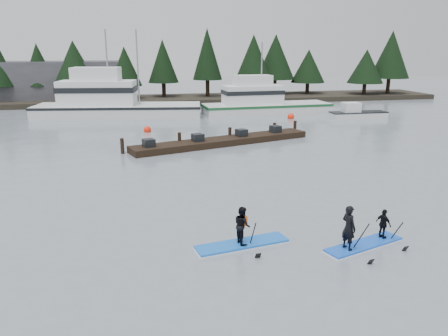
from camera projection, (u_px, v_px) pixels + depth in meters
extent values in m
plane|color=gray|center=(259.00, 243.00, 15.17)|extent=(160.00, 160.00, 0.00)
cube|color=#2D281E|center=(167.00, 100.00, 54.76)|extent=(70.00, 8.00, 0.60)
cube|color=#4C4C51|center=(50.00, 82.00, 53.35)|extent=(18.00, 6.00, 5.00)
cube|color=silver|center=(119.00, 115.00, 43.27)|extent=(16.52, 6.73, 2.14)
cube|color=white|center=(98.00, 93.00, 42.58)|extent=(7.61, 4.22, 2.32)
cylinder|color=gray|center=(108.00, 68.00, 42.00)|extent=(0.14, 0.14, 7.10)
cube|color=silver|center=(267.00, 112.00, 45.23)|extent=(13.23, 4.36, 1.87)
cube|color=white|center=(253.00, 95.00, 44.36)|extent=(6.00, 2.97, 1.87)
cylinder|color=gray|center=(262.00, 73.00, 44.01)|extent=(0.14, 0.14, 6.11)
cube|color=silver|center=(358.00, 115.00, 42.03)|extent=(5.43, 1.63, 0.63)
cube|color=black|center=(223.00, 141.00, 30.67)|extent=(13.27, 5.87, 0.45)
sphere|color=#FF270C|center=(147.00, 132.00, 35.28)|extent=(0.60, 0.60, 0.60)
sphere|color=#FF270C|center=(291.00, 119.00, 41.92)|extent=(0.64, 0.64, 0.64)
cube|color=blue|center=(242.00, 244.00, 14.96)|extent=(3.34, 1.37, 0.12)
imported|color=black|center=(242.00, 225.00, 14.77)|extent=(0.60, 0.71, 1.30)
cube|color=orange|center=(242.00, 221.00, 14.73)|extent=(0.33, 0.25, 0.32)
cylinder|color=black|center=(252.00, 239.00, 14.79)|extent=(0.07, 0.89, 1.51)
cube|color=blue|center=(364.00, 245.00, 14.94)|extent=(3.14, 1.66, 0.11)
imported|color=black|center=(349.00, 227.00, 14.33)|extent=(0.52, 0.64, 1.52)
cylinder|color=black|center=(358.00, 241.00, 14.39)|extent=(0.21, 0.93, 1.58)
imported|color=black|center=(384.00, 224.00, 15.22)|extent=(0.44, 0.67, 1.06)
cylinder|color=black|center=(392.00, 237.00, 15.28)|extent=(0.19, 0.84, 1.43)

